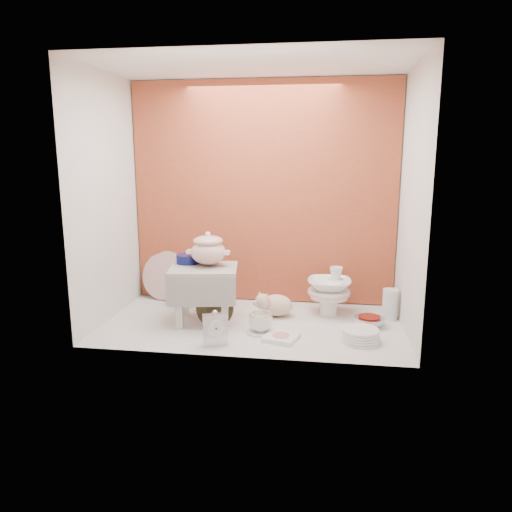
{
  "coord_description": "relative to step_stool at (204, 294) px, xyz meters",
  "views": [
    {
      "loc": [
        0.43,
        -2.79,
        1.03
      ],
      "look_at": [
        0.02,
        0.02,
        0.42
      ],
      "focal_mm": 34.14,
      "sensor_mm": 36.0,
      "label": 1
    }
  ],
  "objects": [
    {
      "name": "clear_glass_vase",
      "position": [
        1.14,
        0.21,
        -0.08
      ],
      "size": [
        0.12,
        0.12,
        0.19
      ],
      "primitive_type": "cylinder",
      "rotation": [
        0.0,
        0.0,
        0.27
      ],
      "color": "silver",
      "rests_on": "ground"
    },
    {
      "name": "lattice_dish",
      "position": [
        0.5,
        -0.23,
        -0.16
      ],
      "size": [
        0.22,
        0.22,
        0.02
      ],
      "primitive_type": "cube",
      "rotation": [
        0.0,
        0.0,
        -0.29
      ],
      "color": "white",
      "rests_on": "ground"
    },
    {
      "name": "plush_pig",
      "position": [
        0.43,
        0.16,
        -0.1
      ],
      "size": [
        0.28,
        0.2,
        0.15
      ],
      "primitive_type": "ellipsoid",
      "rotation": [
        0.0,
        0.0,
        0.11
      ],
      "color": "#CFAB92",
      "rests_on": "ground"
    },
    {
      "name": "mantel_clock",
      "position": [
        0.15,
        -0.36,
        -0.07
      ],
      "size": [
        0.14,
        0.09,
        0.2
      ],
      "primitive_type": "cube",
      "rotation": [
        0.0,
        0.0,
        0.36
      ],
      "color": "silver",
      "rests_on": "ground"
    },
    {
      "name": "soup_tureen",
      "position": [
        0.02,
        0.04,
        0.28
      ],
      "size": [
        0.32,
        0.32,
        0.21
      ],
      "primitive_type": null,
      "rotation": [
        0.0,
        0.0,
        -0.34
      ],
      "color": "white",
      "rests_on": "step_stool"
    },
    {
      "name": "gold_rim_teacup",
      "position": [
        0.37,
        -0.14,
        -0.11
      ],
      "size": [
        0.17,
        0.17,
        0.11
      ],
      "primitive_type": "imported",
      "rotation": [
        0.0,
        0.0,
        0.27
      ],
      "color": "white",
      "rests_on": "teacup_saucer"
    },
    {
      "name": "teacup_saucer",
      "position": [
        0.37,
        -0.14,
        -0.17
      ],
      "size": [
        0.22,
        0.22,
        0.01
      ],
      "primitive_type": "cylinder",
      "rotation": [
        0.0,
        0.0,
        0.36
      ],
      "color": "white",
      "rests_on": "ground"
    },
    {
      "name": "step_stool",
      "position": [
        0.0,
        0.0,
        0.0
      ],
      "size": [
        0.45,
        0.4,
        0.34
      ],
      "primitive_type": null,
      "rotation": [
        0.0,
        0.0,
        0.15
      ],
      "color": "silver",
      "rests_on": "ground"
    },
    {
      "name": "dinner_plate_stack",
      "position": [
        0.94,
        -0.2,
        -0.13
      ],
      "size": [
        0.26,
        0.26,
        0.07
      ],
      "primitive_type": "cylinder",
      "rotation": [
        0.0,
        0.0,
        0.24
      ],
      "color": "white",
      "rests_on": "ground"
    },
    {
      "name": "cobalt_bowl",
      "position": [
        -0.12,
        0.09,
        0.2
      ],
      "size": [
        0.18,
        0.18,
        0.05
      ],
      "primitive_type": "cylinder",
      "rotation": [
        0.0,
        0.0,
        -0.21
      ],
      "color": "#0A114B",
      "rests_on": "step_stool"
    },
    {
      "name": "lacquer_tray",
      "position": [
        0.08,
        -0.08,
        -0.06
      ],
      "size": [
        0.24,
        0.1,
        0.23
      ],
      "primitive_type": null,
      "rotation": [
        0.0,
        0.0,
        -0.09
      ],
      "color": "black",
      "rests_on": "ground"
    },
    {
      "name": "blue_white_vase",
      "position": [
        -0.21,
        0.34,
        -0.04
      ],
      "size": [
        0.29,
        0.29,
        0.27
      ],
      "primitive_type": "imported",
      "rotation": [
        0.0,
        0.0,
        -0.17
      ],
      "color": "silver",
      "rests_on": "ground"
    },
    {
      "name": "ground",
      "position": [
        0.3,
        -0.0,
        -0.17
      ],
      "size": [
        1.8,
        1.8,
        0.0
      ],
      "primitive_type": "plane",
      "color": "silver",
      "rests_on": "ground"
    },
    {
      "name": "crystal_bowl",
      "position": [
        1.0,
        0.06,
        -0.14
      ],
      "size": [
        0.24,
        0.24,
        0.06
      ],
      "primitive_type": "imported",
      "rotation": [
        0.0,
        0.0,
        -0.36
      ],
      "color": "silver",
      "rests_on": "ground"
    },
    {
      "name": "floral_platter",
      "position": [
        -0.39,
        0.43,
        -0.0
      ],
      "size": [
        0.36,
        0.17,
        0.34
      ],
      "primitive_type": null,
      "rotation": [
        0.0,
        0.0,
        -0.14
      ],
      "color": "silver",
      "rests_on": "ground"
    },
    {
      "name": "porcelain_tower",
      "position": [
        0.76,
        0.24,
        -0.01
      ],
      "size": [
        0.34,
        0.34,
        0.32
      ],
      "primitive_type": null,
      "rotation": [
        0.0,
        0.0,
        0.24
      ],
      "color": "white",
      "rests_on": "ground"
    },
    {
      "name": "niche_shell",
      "position": [
        0.3,
        0.18,
        0.76
      ],
      "size": [
        1.86,
        1.03,
        1.53
      ],
      "color": "#AA3E2A",
      "rests_on": "ground"
    }
  ]
}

